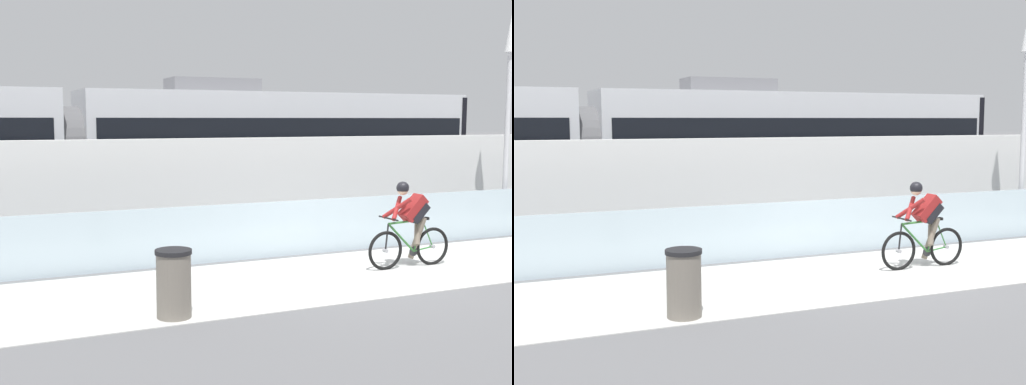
% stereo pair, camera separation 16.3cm
% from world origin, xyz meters
% --- Properties ---
extents(ground_plane, '(200.00, 200.00, 0.00)m').
position_xyz_m(ground_plane, '(0.00, 0.00, 0.00)').
color(ground_plane, slate).
extents(bike_path_deck, '(32.00, 3.20, 0.01)m').
position_xyz_m(bike_path_deck, '(0.00, 0.00, 0.01)').
color(bike_path_deck, silver).
rests_on(bike_path_deck, ground).
extents(glass_parapet, '(32.00, 0.05, 1.11)m').
position_xyz_m(glass_parapet, '(0.00, 1.85, 0.55)').
color(glass_parapet, silver).
rests_on(glass_parapet, ground).
extents(concrete_barrier_wall, '(32.00, 0.36, 2.32)m').
position_xyz_m(concrete_barrier_wall, '(0.00, 3.65, 1.16)').
color(concrete_barrier_wall, silver).
rests_on(concrete_barrier_wall, ground).
extents(tram_rail_near, '(32.00, 0.08, 0.01)m').
position_xyz_m(tram_rail_near, '(0.00, 6.13, 0.00)').
color(tram_rail_near, '#595654').
rests_on(tram_rail_near, ground).
extents(tram_rail_far, '(32.00, 0.08, 0.01)m').
position_xyz_m(tram_rail_far, '(0.00, 7.57, 0.00)').
color(tram_rail_far, '#595654').
rests_on(tram_rail_far, ground).
extents(tram, '(22.56, 2.54, 3.81)m').
position_xyz_m(tram, '(-4.30, 6.85, 1.89)').
color(tram, silver).
rests_on(tram, ground).
extents(cyclist_on_bike, '(1.77, 0.58, 1.61)m').
position_xyz_m(cyclist_on_bike, '(0.88, 0.00, 0.78)').
color(cyclist_on_bike, black).
rests_on(cyclist_on_bike, ground).
extents(lamp_post_antenna, '(0.28, 0.28, 5.20)m').
position_xyz_m(lamp_post_antenna, '(5.22, 2.15, 3.29)').
color(lamp_post_antenna, gray).
rests_on(lamp_post_antenna, ground).
extents(trash_bin, '(0.51, 0.51, 0.96)m').
position_xyz_m(trash_bin, '(-3.98, -1.25, 0.48)').
color(trash_bin, slate).
rests_on(trash_bin, ground).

